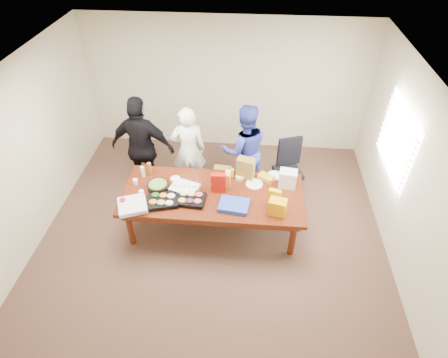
# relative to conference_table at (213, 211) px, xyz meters

# --- Properties ---
(floor) EXTENTS (5.50, 5.00, 0.02)m
(floor) POSITION_rel_conference_table_xyz_m (0.00, 0.00, -0.39)
(floor) COLOR #47301E
(floor) RESTS_ON ground
(ceiling) EXTENTS (5.50, 5.00, 0.02)m
(ceiling) POSITION_rel_conference_table_xyz_m (0.00, 0.00, 2.33)
(ceiling) COLOR white
(ceiling) RESTS_ON wall_back
(wall_back) EXTENTS (5.50, 0.04, 2.70)m
(wall_back) POSITION_rel_conference_table_xyz_m (0.00, 2.50, 0.98)
(wall_back) COLOR beige
(wall_back) RESTS_ON floor
(wall_front) EXTENTS (5.50, 0.04, 2.70)m
(wall_front) POSITION_rel_conference_table_xyz_m (0.00, -2.50, 0.98)
(wall_front) COLOR beige
(wall_front) RESTS_ON floor
(wall_left) EXTENTS (0.04, 5.00, 2.70)m
(wall_left) POSITION_rel_conference_table_xyz_m (-2.75, 0.00, 0.98)
(wall_left) COLOR beige
(wall_left) RESTS_ON floor
(wall_right) EXTENTS (0.04, 5.00, 2.70)m
(wall_right) POSITION_rel_conference_table_xyz_m (2.75, 0.00, 0.98)
(wall_right) COLOR beige
(wall_right) RESTS_ON floor
(window_panel) EXTENTS (0.03, 1.40, 1.10)m
(window_panel) POSITION_rel_conference_table_xyz_m (2.72, 0.60, 1.12)
(window_panel) COLOR white
(window_panel) RESTS_ON wall_right
(window_blinds) EXTENTS (0.04, 1.36, 1.00)m
(window_blinds) POSITION_rel_conference_table_xyz_m (2.68, 0.60, 1.12)
(window_blinds) COLOR beige
(window_blinds) RESTS_ON wall_right
(conference_table) EXTENTS (2.80, 1.20, 0.75)m
(conference_table) POSITION_rel_conference_table_xyz_m (0.00, 0.00, 0.00)
(conference_table) COLOR #4C1C0F
(conference_table) RESTS_ON floor
(office_chair) EXTENTS (0.66, 0.66, 1.02)m
(office_chair) POSITION_rel_conference_table_xyz_m (1.23, 0.99, 0.14)
(office_chair) COLOR black
(office_chair) RESTS_ON floor
(person_center) EXTENTS (0.68, 0.51, 1.66)m
(person_center) POSITION_rel_conference_table_xyz_m (-0.54, 1.00, 0.46)
(person_center) COLOR white
(person_center) RESTS_ON floor
(person_right) EXTENTS (0.95, 0.81, 1.71)m
(person_right) POSITION_rel_conference_table_xyz_m (0.44, 1.05, 0.48)
(person_right) COLOR #2E3B9B
(person_right) RESTS_ON floor
(person_left) EXTENTS (1.15, 0.57, 1.89)m
(person_left) POSITION_rel_conference_table_xyz_m (-1.30, 0.85, 0.57)
(person_left) COLOR black
(person_left) RESTS_ON floor
(veggie_tray) EXTENTS (0.52, 0.45, 0.07)m
(veggie_tray) POSITION_rel_conference_table_xyz_m (-0.73, -0.28, 0.41)
(veggie_tray) COLOR black
(veggie_tray) RESTS_ON conference_table
(fruit_tray) EXTENTS (0.45, 0.37, 0.07)m
(fruit_tray) POSITION_rel_conference_table_xyz_m (-0.31, -0.20, 0.41)
(fruit_tray) COLOR black
(fruit_tray) RESTS_ON conference_table
(sheet_cake) EXTENTS (0.49, 0.43, 0.07)m
(sheet_cake) POSITION_rel_conference_table_xyz_m (-0.45, 0.04, 0.41)
(sheet_cake) COLOR white
(sheet_cake) RESTS_ON conference_table
(salad_bowl) EXTENTS (0.42, 0.42, 0.11)m
(salad_bowl) POSITION_rel_conference_table_xyz_m (-0.86, 0.03, 0.43)
(salad_bowl) COLOR black
(salad_bowl) RESTS_ON conference_table
(chip_bag_blue) EXTENTS (0.48, 0.38, 0.07)m
(chip_bag_blue) POSITION_rel_conference_table_xyz_m (0.35, -0.27, 0.41)
(chip_bag_blue) COLOR #2244B1
(chip_bag_blue) RESTS_ON conference_table
(chip_bag_red) EXTENTS (0.23, 0.10, 0.33)m
(chip_bag_red) POSITION_rel_conference_table_xyz_m (0.08, 0.07, 0.54)
(chip_bag_red) COLOR #AB1107
(chip_bag_red) RESTS_ON conference_table
(chip_bag_yellow) EXTENTS (0.20, 0.11, 0.28)m
(chip_bag_yellow) POSITION_rel_conference_table_xyz_m (0.94, -0.16, 0.51)
(chip_bag_yellow) COLOR #D8B707
(chip_bag_yellow) RESTS_ON conference_table
(chip_bag_orange) EXTENTS (0.16, 0.08, 0.25)m
(chip_bag_orange) POSITION_rel_conference_table_xyz_m (0.18, 0.17, 0.50)
(chip_bag_orange) COLOR orange
(chip_bag_orange) RESTS_ON conference_table
(mayo_jar) EXTENTS (0.09, 0.09, 0.14)m
(mayo_jar) POSITION_rel_conference_table_xyz_m (0.21, 0.39, 0.45)
(mayo_jar) COLOR white
(mayo_jar) RESTS_ON conference_table
(mustard_bottle) EXTENTS (0.06, 0.06, 0.16)m
(mustard_bottle) POSITION_rel_conference_table_xyz_m (0.27, 0.43, 0.45)
(mustard_bottle) COLOR yellow
(mustard_bottle) RESTS_ON conference_table
(dressing_bottle) EXTENTS (0.08, 0.08, 0.22)m
(dressing_bottle) POSITION_rel_conference_table_xyz_m (-1.08, 0.38, 0.49)
(dressing_bottle) COLOR brown
(dressing_bottle) RESTS_ON conference_table
(ranch_bottle) EXTENTS (0.08, 0.08, 0.19)m
(ranch_bottle) POSITION_rel_conference_table_xyz_m (-1.17, 0.31, 0.47)
(ranch_bottle) COLOR beige
(ranch_bottle) RESTS_ON conference_table
(banana_bunch) EXTENTS (0.29, 0.26, 0.08)m
(banana_bunch) POSITION_rel_conference_table_xyz_m (0.82, 0.41, 0.42)
(banana_bunch) COLOR gold
(banana_bunch) RESTS_ON conference_table
(bread_loaf) EXTENTS (0.30, 0.15, 0.11)m
(bread_loaf) POSITION_rel_conference_table_xyz_m (0.11, 0.52, 0.43)
(bread_loaf) COLOR brown
(bread_loaf) RESTS_ON conference_table
(kraft_bag) EXTENTS (0.31, 0.23, 0.36)m
(kraft_bag) POSITION_rel_conference_table_xyz_m (0.48, 0.44, 0.56)
(kraft_bag) COLOR brown
(kraft_bag) RESTS_ON conference_table
(red_cup) EXTENTS (0.11, 0.11, 0.12)m
(red_cup) POSITION_rel_conference_table_xyz_m (-1.30, -0.38, 0.43)
(red_cup) COLOR red
(red_cup) RESTS_ON conference_table
(clear_cup_a) EXTENTS (0.08, 0.08, 0.11)m
(clear_cup_a) POSITION_rel_conference_table_xyz_m (-1.07, -0.16, 0.43)
(clear_cup_a) COLOR white
(clear_cup_a) RESTS_ON conference_table
(clear_cup_b) EXTENTS (0.08, 0.08, 0.10)m
(clear_cup_b) POSITION_rel_conference_table_xyz_m (-1.25, 0.11, 0.42)
(clear_cup_b) COLOR white
(clear_cup_b) RESTS_ON conference_table
(pizza_box_lower) EXTENTS (0.52, 0.52, 0.05)m
(pizza_box_lower) POSITION_rel_conference_table_xyz_m (-1.15, -0.40, 0.40)
(pizza_box_lower) COLOR white
(pizza_box_lower) RESTS_ON conference_table
(pizza_box_upper) EXTENTS (0.52, 0.52, 0.05)m
(pizza_box_upper) POSITION_rel_conference_table_xyz_m (-1.15, -0.43, 0.44)
(pizza_box_upper) COLOR silver
(pizza_box_upper) RESTS_ON pizza_box_lower
(plate_a) EXTENTS (0.29, 0.29, 0.02)m
(plate_a) POSITION_rel_conference_table_xyz_m (0.63, 0.27, 0.38)
(plate_a) COLOR silver
(plate_a) RESTS_ON conference_table
(plate_b) EXTENTS (0.27, 0.27, 0.02)m
(plate_b) POSITION_rel_conference_table_xyz_m (0.96, 0.52, 0.38)
(plate_b) COLOR white
(plate_b) RESTS_ON conference_table
(dip_bowl_a) EXTENTS (0.16, 0.16, 0.06)m
(dip_bowl_a) POSITION_rel_conference_table_xyz_m (0.40, 0.40, 0.41)
(dip_bowl_a) COLOR beige
(dip_bowl_a) RESTS_ON conference_table
(dip_bowl_b) EXTENTS (0.16, 0.16, 0.06)m
(dip_bowl_b) POSITION_rel_conference_table_xyz_m (-0.63, 0.24, 0.41)
(dip_bowl_b) COLOR #F1EDCC
(dip_bowl_b) RESTS_ON conference_table
(grocery_bag_white) EXTENTS (0.30, 0.23, 0.29)m
(grocery_bag_white) POSITION_rel_conference_table_xyz_m (1.15, 0.28, 0.52)
(grocery_bag_white) COLOR white
(grocery_bag_white) RESTS_ON conference_table
(grocery_bag_yellow) EXTENTS (0.28, 0.22, 0.25)m
(grocery_bag_yellow) POSITION_rel_conference_table_xyz_m (0.98, -0.35, 0.50)
(grocery_bag_yellow) COLOR #D99705
(grocery_bag_yellow) RESTS_ON conference_table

